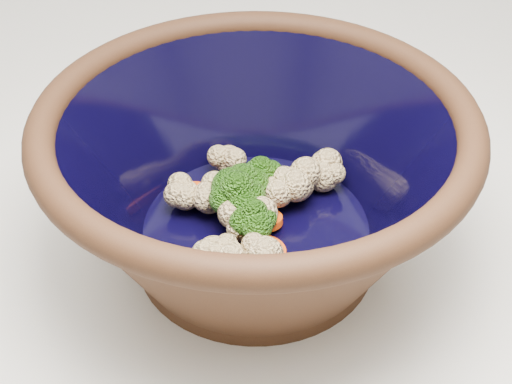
{
  "coord_description": "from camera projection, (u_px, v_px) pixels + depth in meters",
  "views": [
    {
      "loc": [
        -0.07,
        -0.5,
        1.34
      ],
      "look_at": [
        0.03,
        -0.05,
        0.97
      ],
      "focal_mm": 50.0,
      "sensor_mm": 36.0,
      "label": 1
    }
  ],
  "objects": [
    {
      "name": "mixing_bowl",
      "position": [
        256.0,
        178.0,
        0.58
      ],
      "size": [
        0.44,
        0.44,
        0.15
      ],
      "rotation": [
        0.0,
        0.0,
        0.44
      ],
      "color": "black",
      "rests_on": "counter"
    },
    {
      "name": "vegetable_pile",
      "position": [
        250.0,
        203.0,
        0.6
      ],
      "size": [
        0.15,
        0.19,
        0.06
      ],
      "color": "#608442",
      "rests_on": "mixing_bowl"
    }
  ]
}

